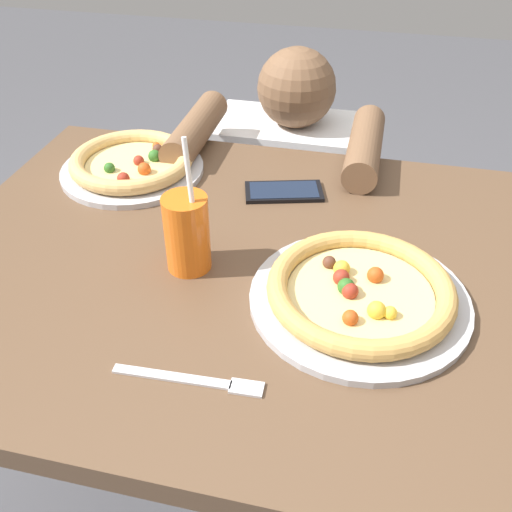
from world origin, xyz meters
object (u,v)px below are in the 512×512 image
drink_cup_colored (187,233)px  diner_seated (290,228)px  pizza_near (360,293)px  pizza_far (132,164)px  cell_phone (284,192)px  fork (195,380)px

drink_cup_colored → diner_seated: 0.77m
drink_cup_colored → pizza_near: bearing=-5.9°
pizza_far → cell_phone: pizza_far is taller
cell_phone → pizza_near: bearing=-59.3°
pizza_far → diner_seated: diner_seated is taller
pizza_far → pizza_near: bearing=-31.3°
drink_cup_colored → fork: 0.25m
pizza_near → diner_seated: bearing=107.7°
pizza_near → fork: bearing=-133.9°
pizza_near → pizza_far: size_ratio=1.14×
diner_seated → pizza_near: bearing=-72.3°
fork → pizza_near: bearing=46.1°
cell_phone → diner_seated: (-0.05, 0.39, -0.36)m
pizza_near → fork: (-0.19, -0.20, -0.02)m
pizza_near → diner_seated: (-0.22, 0.67, -0.37)m
cell_phone → drink_cup_colored: bearing=-112.7°
fork → diner_seated: size_ratio=0.22×
pizza_near → cell_phone: 0.33m
pizza_far → fork: (0.29, -0.50, -0.02)m
drink_cup_colored → diner_seated: bearing=84.5°
pizza_near → drink_cup_colored: bearing=174.1°
fork → cell_phone: size_ratio=1.23×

